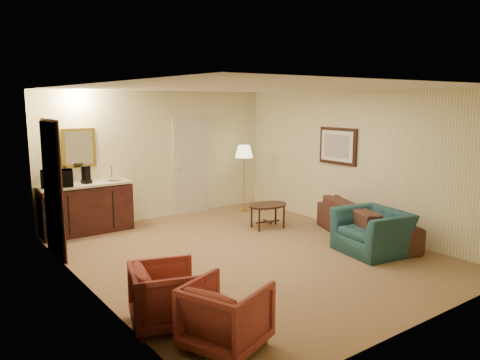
# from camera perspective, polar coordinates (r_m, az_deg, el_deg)

# --- Properties ---
(ground) EXTENTS (6.00, 6.00, 0.00)m
(ground) POSITION_cam_1_polar(r_m,az_deg,el_deg) (7.54, 0.91, -8.98)
(ground) COLOR #93744B
(ground) RESTS_ON ground
(room_walls) EXTENTS (5.02, 6.01, 2.61)m
(room_walls) POSITION_cam_1_polar(r_m,az_deg,el_deg) (7.74, -3.07, 4.53)
(room_walls) COLOR beige
(room_walls) RESTS_ON ground
(wetbar_cabinet) EXTENTS (1.64, 0.58, 0.92)m
(wetbar_cabinet) POSITION_cam_1_polar(r_m,az_deg,el_deg) (9.04, -18.20, -3.28)
(wetbar_cabinet) COLOR #391712
(wetbar_cabinet) RESTS_ON ground
(sofa) EXTENTS (1.46, 2.31, 0.87)m
(sofa) POSITION_cam_1_polar(r_m,az_deg,el_deg) (8.47, 15.03, -4.13)
(sofa) COLOR black
(sofa) RESTS_ON ground
(teal_armchair) EXTENTS (0.85, 1.15, 0.92)m
(teal_armchair) POSITION_cam_1_polar(r_m,az_deg,el_deg) (7.76, 15.89, -5.25)
(teal_armchair) COLOR #1E4B4B
(teal_armchair) RESTS_ON ground
(rose_chair_near) EXTENTS (0.87, 0.90, 0.75)m
(rose_chair_near) POSITION_cam_1_polar(r_m,az_deg,el_deg) (5.22, -8.99, -13.40)
(rose_chair_near) COLOR brown
(rose_chair_near) RESTS_ON ground
(rose_chair_far) EXTENTS (0.90, 0.92, 0.75)m
(rose_chair_far) POSITION_cam_1_polar(r_m,az_deg,el_deg) (4.73, -1.75, -15.82)
(rose_chair_far) COLOR brown
(rose_chair_far) RESTS_ON ground
(coffee_table) EXTENTS (0.90, 0.70, 0.46)m
(coffee_table) POSITION_cam_1_polar(r_m,az_deg,el_deg) (8.96, 3.40, -4.41)
(coffee_table) COLOR black
(coffee_table) RESTS_ON ground
(floor_lamp) EXTENTS (0.46, 0.46, 1.46)m
(floor_lamp) POSITION_cam_1_polar(r_m,az_deg,el_deg) (10.23, 0.48, 0.23)
(floor_lamp) COLOR #AF8C3A
(floor_lamp) RESTS_ON ground
(waste_bin) EXTENTS (0.33, 0.33, 0.34)m
(waste_bin) POSITION_cam_1_polar(r_m,az_deg,el_deg) (9.25, -14.14, -4.64)
(waste_bin) COLOR black
(waste_bin) RESTS_ON ground
(microwave) EXTENTS (0.58, 0.40, 0.36)m
(microwave) POSITION_cam_1_polar(r_m,az_deg,el_deg) (8.75, -21.46, 0.39)
(microwave) COLOR black
(microwave) RESTS_ON wetbar_cabinet
(coffee_maker) EXTENTS (0.19, 0.19, 0.32)m
(coffee_maker) POSITION_cam_1_polar(r_m,az_deg,el_deg) (8.94, -18.25, 0.63)
(coffee_maker) COLOR black
(coffee_maker) RESTS_ON wetbar_cabinet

